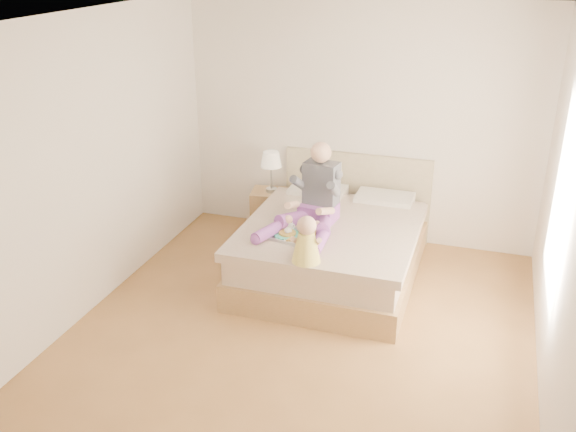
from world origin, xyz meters
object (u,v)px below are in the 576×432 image
(adult, at_px, (314,202))
(nightstand, at_px, (270,211))
(tray, at_px, (295,235))
(baby, at_px, (306,243))
(bed, at_px, (335,244))

(adult, bearing_deg, nightstand, 137.65)
(nightstand, distance_m, tray, 1.59)
(nightstand, height_order, baby, baby)
(bed, relative_size, baby, 5.07)
(tray, bearing_deg, baby, -47.19)
(adult, height_order, baby, adult)
(nightstand, height_order, tray, tray)
(tray, distance_m, baby, 0.50)
(bed, relative_size, adult, 2.08)
(bed, distance_m, baby, 1.10)
(bed, relative_size, tray, 4.49)
(tray, bearing_deg, nightstand, 132.23)
(adult, relative_size, baby, 2.44)
(adult, bearing_deg, bed, 57.85)
(bed, xyz_separation_m, baby, (-0.02, -0.99, 0.47))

